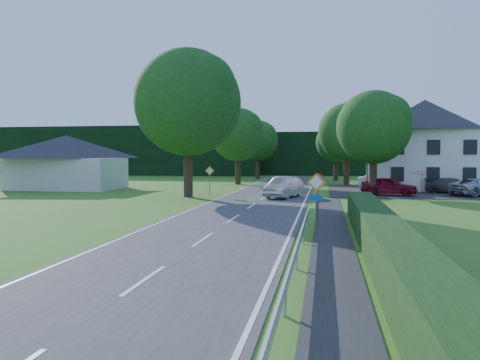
% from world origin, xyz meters
% --- Properties ---
extents(ground, '(160.00, 160.00, 0.00)m').
position_xyz_m(ground, '(0.00, 0.00, 0.00)').
color(ground, '#3A5F1B').
rests_on(ground, ground).
extents(road, '(7.00, 80.00, 0.04)m').
position_xyz_m(road, '(0.00, 20.00, 0.02)').
color(road, '#343436').
rests_on(road, ground).
extents(footpath, '(1.50, 44.00, 0.04)m').
position_xyz_m(footpath, '(4.95, 2.00, 0.02)').
color(footpath, '#252628').
rests_on(footpath, ground).
extents(parking_pad, '(14.00, 16.00, 0.04)m').
position_xyz_m(parking_pad, '(12.00, 33.00, 0.02)').
color(parking_pad, '#252628').
rests_on(parking_pad, ground).
extents(line_edge_left, '(0.12, 80.00, 0.01)m').
position_xyz_m(line_edge_left, '(-3.25, 20.00, 0.04)').
color(line_edge_left, white).
rests_on(line_edge_left, road).
extents(line_edge_right, '(0.12, 80.00, 0.01)m').
position_xyz_m(line_edge_right, '(3.25, 20.00, 0.04)').
color(line_edge_right, white).
rests_on(line_edge_right, road).
extents(line_centre, '(0.12, 80.00, 0.01)m').
position_xyz_m(line_centre, '(0.00, 20.00, 0.04)').
color(line_centre, white).
rests_on(line_centre, road).
extents(guardrail, '(0.12, 26.00, 0.69)m').
position_xyz_m(guardrail, '(3.85, -1.00, 0.34)').
color(guardrail, silver).
rests_on(guardrail, ground).
extents(hedge_right, '(1.20, 30.00, 1.30)m').
position_xyz_m(hedge_right, '(6.50, 0.00, 0.65)').
color(hedge_right, black).
rests_on(hedge_right, ground).
extents(tree_main, '(9.40, 9.40, 11.64)m').
position_xyz_m(tree_main, '(-6.00, 24.00, 5.82)').
color(tree_main, '#164414').
rests_on(tree_main, ground).
extents(tree_left_far, '(7.00, 7.00, 8.58)m').
position_xyz_m(tree_left_far, '(-5.00, 40.00, 4.29)').
color(tree_left_far, '#164414').
rests_on(tree_left_far, ground).
extents(tree_right_far, '(7.40, 7.40, 9.09)m').
position_xyz_m(tree_right_far, '(7.00, 42.00, 4.54)').
color(tree_right_far, '#164414').
rests_on(tree_right_far, ground).
extents(tree_left_back, '(6.60, 6.60, 8.07)m').
position_xyz_m(tree_left_back, '(-4.50, 52.00, 4.04)').
color(tree_left_back, '#164414').
rests_on(tree_left_back, ground).
extents(tree_right_back, '(6.20, 6.20, 7.56)m').
position_xyz_m(tree_right_back, '(6.00, 50.00, 3.78)').
color(tree_right_back, '#164414').
rests_on(tree_right_back, ground).
extents(tree_right_mid, '(7.00, 7.00, 8.58)m').
position_xyz_m(tree_right_mid, '(8.50, 28.00, 4.29)').
color(tree_right_mid, '#164414').
rests_on(tree_right_mid, ground).
extents(treeline_left, '(44.00, 6.00, 8.00)m').
position_xyz_m(treeline_left, '(-28.00, 62.00, 4.00)').
color(treeline_left, black).
rests_on(treeline_left, ground).
extents(treeline_right, '(30.00, 5.00, 7.00)m').
position_xyz_m(treeline_right, '(8.00, 66.00, 3.50)').
color(treeline_right, black).
rests_on(treeline_right, ground).
extents(bungalow_left, '(11.00, 6.50, 5.20)m').
position_xyz_m(bungalow_left, '(-20.00, 30.00, 2.71)').
color(bungalow_left, '#BABAB6').
rests_on(bungalow_left, ground).
extents(house_white, '(10.60, 8.40, 8.60)m').
position_xyz_m(house_white, '(14.00, 36.00, 4.41)').
color(house_white, white).
rests_on(house_white, ground).
extents(streetlight, '(2.03, 0.18, 8.00)m').
position_xyz_m(streetlight, '(8.06, 30.00, 4.46)').
color(streetlight, slate).
rests_on(streetlight, ground).
extents(sign_priority_right, '(0.78, 0.09, 2.59)m').
position_xyz_m(sign_priority_right, '(4.30, 7.98, 1.80)').
color(sign_priority_right, slate).
rests_on(sign_priority_right, ground).
extents(sign_roundabout, '(0.64, 0.08, 2.37)m').
position_xyz_m(sign_roundabout, '(4.30, 10.98, 1.67)').
color(sign_roundabout, slate).
rests_on(sign_roundabout, ground).
extents(sign_speed_limit, '(0.64, 0.11, 2.37)m').
position_xyz_m(sign_speed_limit, '(4.30, 12.97, 1.77)').
color(sign_speed_limit, slate).
rests_on(sign_speed_limit, ground).
extents(sign_priority_left, '(0.78, 0.09, 2.44)m').
position_xyz_m(sign_priority_left, '(-4.50, 24.98, 1.72)').
color(sign_priority_left, slate).
rests_on(sign_priority_left, ground).
extents(moving_car, '(2.85, 5.10, 1.59)m').
position_xyz_m(moving_car, '(1.53, 24.43, 0.84)').
color(moving_car, silver).
rests_on(moving_car, road).
extents(motorcycle, '(1.04, 1.83, 0.91)m').
position_xyz_m(motorcycle, '(1.80, 30.33, 0.50)').
color(motorcycle, black).
rests_on(motorcycle, road).
extents(parked_car_red, '(4.73, 3.03, 1.50)m').
position_xyz_m(parked_car_red, '(9.80, 28.12, 0.79)').
color(parked_car_red, maroon).
rests_on(parked_car_red, parking_pad).
extents(parked_car_silver_a, '(4.74, 2.09, 1.51)m').
position_xyz_m(parked_car_silver_a, '(10.07, 35.46, 0.80)').
color(parked_car_silver_a, '#AEADB2').
rests_on(parked_car_silver_a, parking_pad).
extents(parked_car_grey, '(4.81, 3.58, 1.30)m').
position_xyz_m(parked_car_grey, '(15.45, 31.01, 0.69)').
color(parked_car_grey, '#4C4C51').
rests_on(parked_car_grey, parking_pad).
extents(parked_car_silver_b, '(5.51, 4.69, 1.40)m').
position_xyz_m(parked_car_silver_b, '(16.90, 28.83, 0.74)').
color(parked_car_silver_b, silver).
rests_on(parked_car_silver_b, parking_pad).
extents(parasol, '(2.86, 2.88, 2.04)m').
position_xyz_m(parasol, '(12.59, 29.50, 1.06)').
color(parasol, '#A61F0D').
rests_on(parasol, parking_pad).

